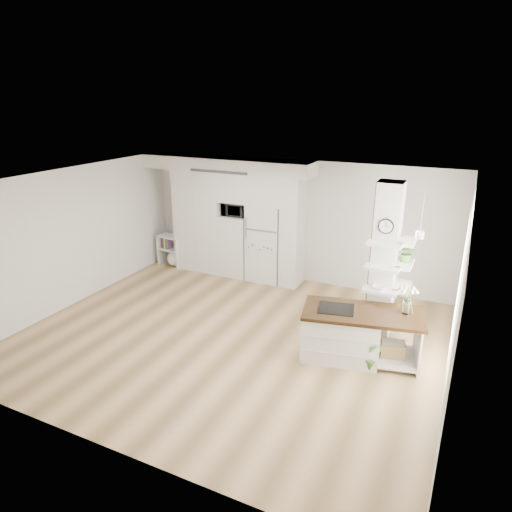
{
  "coord_description": "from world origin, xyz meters",
  "views": [
    {
      "loc": [
        3.43,
        -6.19,
        3.98
      ],
      "look_at": [
        0.06,
        0.9,
        1.21
      ],
      "focal_mm": 32.0,
      "sensor_mm": 36.0,
      "label": 1
    }
  ],
  "objects_px": {
    "refrigerator": "(267,242)",
    "floor_plant_a": "(372,357)",
    "bookshelf": "(173,253)",
    "kitchen_island": "(348,332)"
  },
  "relations": [
    {
      "from": "refrigerator",
      "to": "floor_plant_a",
      "type": "distance_m",
      "value": 4.06
    },
    {
      "from": "refrigerator",
      "to": "bookshelf",
      "type": "bearing_deg",
      "value": -175.63
    },
    {
      "from": "refrigerator",
      "to": "floor_plant_a",
      "type": "bearing_deg",
      "value": -42.22
    },
    {
      "from": "refrigerator",
      "to": "kitchen_island",
      "type": "height_order",
      "value": "refrigerator"
    },
    {
      "from": "kitchen_island",
      "to": "bookshelf",
      "type": "bearing_deg",
      "value": 143.29
    },
    {
      "from": "refrigerator",
      "to": "floor_plant_a",
      "type": "height_order",
      "value": "refrigerator"
    },
    {
      "from": "refrigerator",
      "to": "bookshelf",
      "type": "xyz_separation_m",
      "value": [
        -2.45,
        -0.19,
        -0.55
      ]
    },
    {
      "from": "kitchen_island",
      "to": "floor_plant_a",
      "type": "distance_m",
      "value": 0.54
    },
    {
      "from": "refrigerator",
      "to": "bookshelf",
      "type": "height_order",
      "value": "refrigerator"
    },
    {
      "from": "refrigerator",
      "to": "kitchen_island",
      "type": "relative_size",
      "value": 0.89
    }
  ]
}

